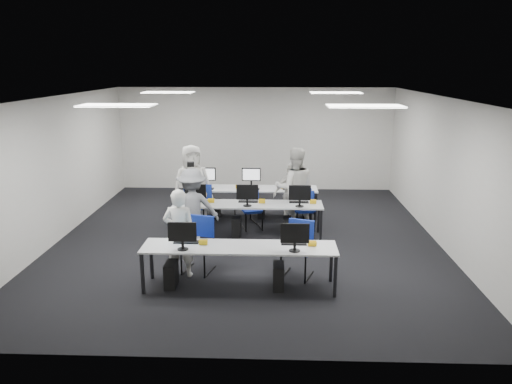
{
  "coord_description": "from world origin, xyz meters",
  "views": [
    {
      "loc": [
        0.57,
        -10.1,
        3.62
      ],
      "look_at": [
        0.18,
        0.16,
        1.0
      ],
      "focal_mm": 35.0,
      "sensor_mm": 36.0,
      "label": 1
    }
  ],
  "objects_px": {
    "chair_0": "(198,255)",
    "student_2": "(192,185)",
    "photographer": "(192,208)",
    "chair_3": "(252,217)",
    "chair_6": "(246,212)",
    "desk_mid": "(248,206)",
    "chair_5": "(204,211)",
    "student_0": "(180,233)",
    "chair_1": "(297,259)",
    "chair_2": "(194,214)",
    "student_3": "(291,194)",
    "chair_4": "(304,217)",
    "desk_front": "(239,249)",
    "student_1": "(295,188)",
    "chair_7": "(304,214)"
  },
  "relations": [
    {
      "from": "student_2",
      "to": "photographer",
      "type": "bearing_deg",
      "value": -102.79
    },
    {
      "from": "chair_7",
      "to": "student_3",
      "type": "bearing_deg",
      "value": 168.66
    },
    {
      "from": "chair_6",
      "to": "chair_1",
      "type": "bearing_deg",
      "value": -91.65
    },
    {
      "from": "chair_5",
      "to": "student_2",
      "type": "xyz_separation_m",
      "value": [
        -0.25,
        -0.03,
        0.62
      ]
    },
    {
      "from": "chair_0",
      "to": "chair_2",
      "type": "relative_size",
      "value": 1.07
    },
    {
      "from": "desk_mid",
      "to": "student_2",
      "type": "height_order",
      "value": "student_2"
    },
    {
      "from": "chair_3",
      "to": "chair_6",
      "type": "xyz_separation_m",
      "value": [
        -0.17,
        0.42,
        0.01
      ]
    },
    {
      "from": "chair_3",
      "to": "chair_1",
      "type": "bearing_deg",
      "value": -86.44
    },
    {
      "from": "desk_mid",
      "to": "chair_3",
      "type": "relative_size",
      "value": 3.76
    },
    {
      "from": "chair_1",
      "to": "chair_2",
      "type": "distance_m",
      "value": 3.53
    },
    {
      "from": "desk_mid",
      "to": "chair_4",
      "type": "distance_m",
      "value": 1.41
    },
    {
      "from": "chair_0",
      "to": "student_0",
      "type": "distance_m",
      "value": 0.59
    },
    {
      "from": "chair_6",
      "to": "chair_7",
      "type": "xyz_separation_m",
      "value": [
        1.35,
        -0.18,
        0.0
      ]
    },
    {
      "from": "chair_1",
      "to": "chair_5",
      "type": "xyz_separation_m",
      "value": [
        -2.06,
        2.95,
        0.0
      ]
    },
    {
      "from": "chair_2",
      "to": "student_1",
      "type": "relative_size",
      "value": 0.5
    },
    {
      "from": "desk_front",
      "to": "desk_mid",
      "type": "xyz_separation_m",
      "value": [
        0.0,
        2.6,
        0.0
      ]
    },
    {
      "from": "student_1",
      "to": "student_0",
      "type": "bearing_deg",
      "value": 48.93
    },
    {
      "from": "desk_front",
      "to": "chair_0",
      "type": "bearing_deg",
      "value": 140.05
    },
    {
      "from": "chair_0",
      "to": "student_1",
      "type": "distance_m",
      "value": 3.24
    },
    {
      "from": "desk_front",
      "to": "chair_2",
      "type": "distance_m",
      "value": 3.49
    },
    {
      "from": "chair_3",
      "to": "student_3",
      "type": "relative_size",
      "value": 0.57
    },
    {
      "from": "desk_mid",
      "to": "photographer",
      "type": "xyz_separation_m",
      "value": [
        -1.08,
        -0.7,
        0.14
      ]
    },
    {
      "from": "chair_2",
      "to": "chair_4",
      "type": "xyz_separation_m",
      "value": [
        2.52,
        -0.09,
        -0.01
      ]
    },
    {
      "from": "student_0",
      "to": "desk_front",
      "type": "bearing_deg",
      "value": 160.64
    },
    {
      "from": "chair_5",
      "to": "student_0",
      "type": "xyz_separation_m",
      "value": [
        0.01,
        -2.99,
        0.48
      ]
    },
    {
      "from": "desk_front",
      "to": "chair_0",
      "type": "height_order",
      "value": "chair_0"
    },
    {
      "from": "student_1",
      "to": "photographer",
      "type": "distance_m",
      "value": 2.52
    },
    {
      "from": "desk_mid",
      "to": "chair_3",
      "type": "distance_m",
      "value": 0.66
    },
    {
      "from": "chair_3",
      "to": "student_2",
      "type": "bearing_deg",
      "value": 151.33
    },
    {
      "from": "chair_7",
      "to": "photographer",
      "type": "relative_size",
      "value": 0.54
    },
    {
      "from": "chair_1",
      "to": "chair_5",
      "type": "height_order",
      "value": "chair_5"
    },
    {
      "from": "chair_6",
      "to": "student_3",
      "type": "bearing_deg",
      "value": -28.38
    },
    {
      "from": "desk_front",
      "to": "chair_5",
      "type": "height_order",
      "value": "chair_5"
    },
    {
      "from": "student_0",
      "to": "chair_4",
      "type": "bearing_deg",
      "value": -126.89
    },
    {
      "from": "desk_mid",
      "to": "student_0",
      "type": "bearing_deg",
      "value": -116.66
    },
    {
      "from": "chair_0",
      "to": "student_2",
      "type": "relative_size",
      "value": 0.53
    },
    {
      "from": "chair_4",
      "to": "chair_6",
      "type": "height_order",
      "value": "chair_4"
    },
    {
      "from": "chair_3",
      "to": "student_1",
      "type": "distance_m",
      "value": 1.17
    },
    {
      "from": "chair_3",
      "to": "desk_mid",
      "type": "bearing_deg",
      "value": -113.02
    },
    {
      "from": "chair_6",
      "to": "chair_0",
      "type": "bearing_deg",
      "value": -124.88
    },
    {
      "from": "student_0",
      "to": "student_3",
      "type": "height_order",
      "value": "student_0"
    },
    {
      "from": "chair_7",
      "to": "chair_0",
      "type": "bearing_deg",
      "value": -128.78
    },
    {
      "from": "chair_4",
      "to": "student_0",
      "type": "distance_m",
      "value": 3.57
    },
    {
      "from": "desk_mid",
      "to": "chair_6",
      "type": "height_order",
      "value": "chair_6"
    },
    {
      "from": "student_0",
      "to": "student_2",
      "type": "bearing_deg",
      "value": -81.06
    },
    {
      "from": "chair_0",
      "to": "chair_5",
      "type": "bearing_deg",
      "value": 110.25
    },
    {
      "from": "chair_6",
      "to": "student_3",
      "type": "distance_m",
      "value": 1.15
    },
    {
      "from": "desk_front",
      "to": "student_2",
      "type": "distance_m",
      "value": 3.69
    },
    {
      "from": "student_0",
      "to": "student_2",
      "type": "xyz_separation_m",
      "value": [
        -0.26,
        2.97,
        0.14
      ]
    },
    {
      "from": "desk_mid",
      "to": "photographer",
      "type": "relative_size",
      "value": 1.96
    }
  ]
}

